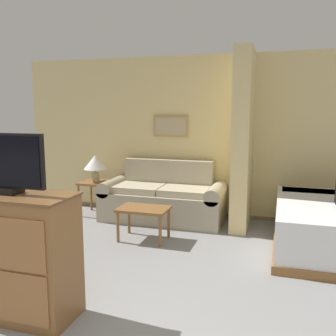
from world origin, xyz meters
TOP-DOWN VIEW (x-y plane):
  - wall_back at (-0.00, 4.28)m, footprint 6.76×0.16m
  - wall_partition_pillar at (0.48, 3.79)m, footprint 0.24×0.85m
  - couch at (-0.74, 3.80)m, footprint 1.94×0.84m
  - coffee_table at (-0.71, 2.83)m, footprint 0.67×0.46m
  - side_table at (-1.91, 3.75)m, footprint 0.48×0.48m
  - table_lamp at (-1.91, 3.75)m, footprint 0.38×0.38m
  - tv_dresser at (-1.13, 0.77)m, footprint 1.16×0.48m
  - tv at (-1.13, 0.77)m, footprint 0.74×0.16m

SIDE VIEW (x-z plane):
  - couch at x=-0.74m, z-range -0.13..0.81m
  - coffee_table at x=-0.71m, z-range 0.16..0.61m
  - side_table at x=-1.91m, z-range 0.19..0.75m
  - tv_dresser at x=-1.13m, z-range 0.00..1.07m
  - table_lamp at x=-1.91m, z-range 0.65..1.09m
  - wall_back at x=0.00m, z-range -0.01..2.59m
  - wall_partition_pillar at x=0.48m, z-range 0.00..2.60m
  - tv at x=-1.13m, z-range 1.06..1.56m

